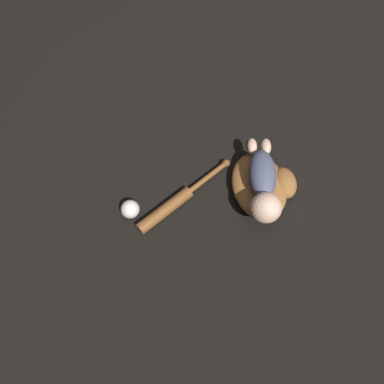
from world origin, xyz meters
name	(u,v)px	position (x,y,z in m)	size (l,w,h in m)	color
ground_plane	(278,195)	(0.00, 0.00, 0.00)	(6.00, 6.00, 0.00)	black
baseball_glove	(263,185)	(-0.05, -0.04, 0.04)	(0.35, 0.31, 0.08)	#935B2D
baby_figure	(264,185)	(-0.01, -0.08, 0.12)	(0.35, 0.26, 0.11)	#4C516B
baseball_bat	(175,203)	(-0.16, -0.37, 0.02)	(0.13, 0.45, 0.05)	brown
baseball	(130,209)	(-0.21, -0.53, 0.04)	(0.07, 0.07, 0.07)	white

